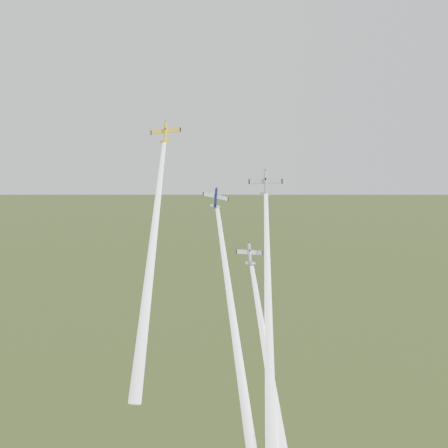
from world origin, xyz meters
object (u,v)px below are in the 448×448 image
plane_silver_right (266,183)px  plane_silver_low (250,254)px  plane_yellow (165,132)px  plane_navy (216,198)px

plane_silver_right → plane_silver_low: 19.50m
plane_yellow → plane_silver_right: 27.88m
plane_silver_low → plane_yellow: bearing=138.8°
plane_navy → plane_silver_low: bearing=-62.7°
plane_yellow → plane_silver_low: (20.00, -11.97, -28.27)m
plane_silver_right → plane_silver_low: (-4.87, -10.41, -15.76)m
plane_silver_right → plane_silver_low: bearing=-110.8°
plane_navy → plane_silver_right: 13.03m
plane_yellow → plane_silver_right: size_ratio=0.89×
plane_yellow → plane_navy: size_ratio=1.14×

